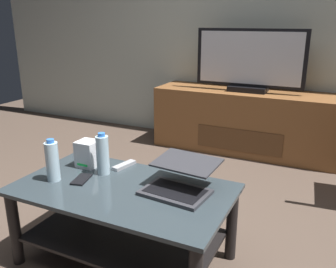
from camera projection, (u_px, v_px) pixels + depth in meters
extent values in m
plane|color=#4C3D33|center=(136.00, 256.00, 2.03)|extent=(7.68, 7.68, 0.00)
cube|color=#A8B2A8|center=(249.00, 6.00, 3.58)|extent=(6.40, 0.12, 2.80)
cube|color=#2D383D|center=(123.00, 189.00, 1.87)|extent=(1.13, 0.64, 0.02)
cube|color=black|center=(125.00, 235.00, 1.96)|extent=(0.99, 0.56, 0.02)
cylinder|color=black|center=(15.00, 228.00, 1.92)|extent=(0.06, 0.06, 0.42)
cylinder|color=black|center=(80.00, 188.00, 2.39)|extent=(0.06, 0.06, 0.42)
cylinder|color=black|center=(232.00, 224.00, 1.96)|extent=(0.06, 0.06, 0.42)
cube|color=brown|center=(246.00, 121.00, 3.59)|extent=(1.80, 0.51, 0.61)
cube|color=#55351C|center=(238.00, 140.00, 3.40)|extent=(0.81, 0.01, 0.21)
cube|color=black|center=(248.00, 89.00, 3.47)|extent=(0.36, 0.20, 0.05)
cube|color=black|center=(250.00, 58.00, 3.38)|extent=(1.03, 0.04, 0.53)
cube|color=#B2B7C1|center=(249.00, 58.00, 3.36)|extent=(0.96, 0.01, 0.48)
cube|color=#333338|center=(175.00, 193.00, 1.79)|extent=(0.34, 0.25, 0.02)
cube|color=black|center=(175.00, 191.00, 1.79)|extent=(0.30, 0.20, 0.00)
cube|color=#333338|center=(187.00, 162.00, 1.86)|extent=(0.34, 0.25, 0.03)
cube|color=teal|center=(186.00, 163.00, 1.85)|extent=(0.31, 0.22, 0.02)
cube|color=silver|center=(88.00, 154.00, 2.12)|extent=(0.12, 0.11, 0.16)
cube|color=#19D84C|center=(82.00, 165.00, 2.09)|extent=(0.07, 0.00, 0.01)
cylinder|color=silver|center=(52.00, 162.00, 1.92)|extent=(0.07, 0.07, 0.21)
cylinder|color=blue|center=(50.00, 141.00, 1.89)|extent=(0.04, 0.04, 0.02)
cylinder|color=silver|center=(103.00, 155.00, 2.01)|extent=(0.07, 0.07, 0.22)
cylinder|color=blue|center=(101.00, 135.00, 1.97)|extent=(0.04, 0.04, 0.02)
cube|color=black|center=(81.00, 179.00, 1.95)|extent=(0.10, 0.15, 0.01)
cube|color=#99999E|center=(124.00, 165.00, 2.13)|extent=(0.08, 0.17, 0.02)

